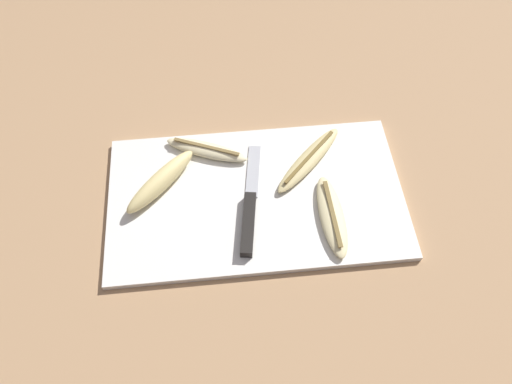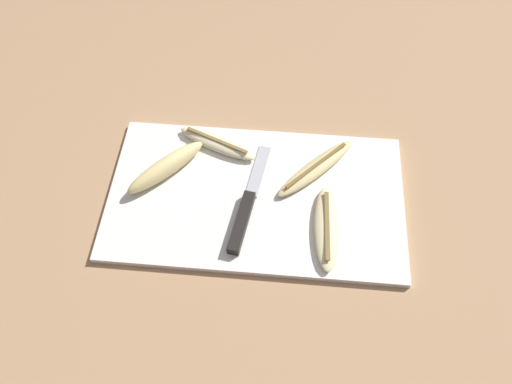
% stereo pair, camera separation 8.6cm
% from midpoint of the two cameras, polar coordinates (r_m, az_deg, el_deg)
% --- Properties ---
extents(ground_plane, '(4.00, 4.00, 0.00)m').
position_cam_midpoint_polar(ground_plane, '(0.88, 2.79, -0.99)').
color(ground_plane, tan).
extents(cutting_board, '(0.52, 0.29, 0.01)m').
position_cam_midpoint_polar(cutting_board, '(0.88, 2.81, -0.78)').
color(cutting_board, white).
rests_on(cutting_board, ground_plane).
extents(knife, '(0.06, 0.23, 0.02)m').
position_cam_midpoint_polar(knife, '(0.84, 1.57, -2.76)').
color(knife, black).
rests_on(knife, cutting_board).
extents(banana_spotted_left, '(0.15, 0.15, 0.02)m').
position_cam_midpoint_polar(banana_spotted_left, '(0.91, 9.57, 2.52)').
color(banana_spotted_left, '#DBC684').
rests_on(banana_spotted_left, cutting_board).
extents(banana_soft_right, '(0.05, 0.16, 0.02)m').
position_cam_midpoint_polar(banana_soft_right, '(0.84, 10.98, -4.26)').
color(banana_soft_right, beige).
rests_on(banana_soft_right, cutting_board).
extents(banana_golden_short, '(0.14, 0.14, 0.04)m').
position_cam_midpoint_polar(banana_golden_short, '(0.89, -7.55, 2.65)').
color(banana_golden_short, '#EDD689').
rests_on(banana_golden_short, cutting_board).
extents(banana_cream_curved, '(0.16, 0.09, 0.02)m').
position_cam_midpoint_polar(banana_cream_curved, '(0.93, -1.79, 5.39)').
color(banana_cream_curved, beige).
rests_on(banana_cream_curved, cutting_board).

